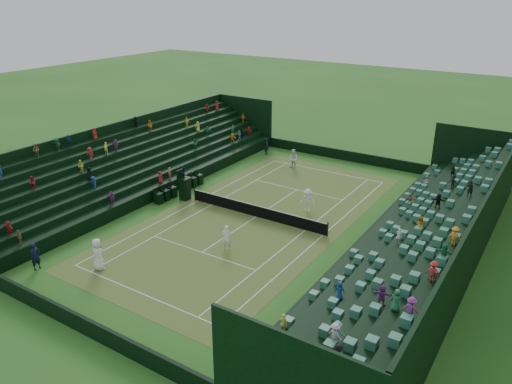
{
  "coord_description": "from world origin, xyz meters",
  "views": [
    {
      "loc": [
        18.15,
        -28.15,
        15.68
      ],
      "look_at": [
        0.0,
        0.0,
        2.0
      ],
      "focal_mm": 35.0,
      "sensor_mm": 36.0,
      "label": 1
    }
  ],
  "objects_px": {
    "tennis_net": "(256,210)",
    "player_near_east": "(227,237)",
    "umpire_chair": "(184,186)",
    "player_far_east": "(308,200)",
    "player_near_west": "(98,254)",
    "player_far_west": "(293,159)"
  },
  "relations": [
    {
      "from": "umpire_chair",
      "to": "player_far_east",
      "type": "xyz_separation_m",
      "value": [
        9.31,
        3.25,
        -0.27
      ]
    },
    {
      "from": "umpire_chair",
      "to": "player_near_east",
      "type": "distance_m",
      "value": 9.1
    },
    {
      "from": "player_near_east",
      "to": "player_far_east",
      "type": "height_order",
      "value": "player_far_east"
    },
    {
      "from": "player_far_west",
      "to": "umpire_chair",
      "type": "bearing_deg",
      "value": -94.52
    },
    {
      "from": "player_near_east",
      "to": "player_far_east",
      "type": "xyz_separation_m",
      "value": [
        1.64,
        8.14,
        0.04
      ]
    },
    {
      "from": "player_near_west",
      "to": "player_far_east",
      "type": "relative_size",
      "value": 1.11
    },
    {
      "from": "player_far_west",
      "to": "player_near_west",
      "type": "bearing_deg",
      "value": -79.01
    },
    {
      "from": "player_near_east",
      "to": "umpire_chair",
      "type": "bearing_deg",
      "value": -61.65
    },
    {
      "from": "player_near_west",
      "to": "umpire_chair",
      "type": "bearing_deg",
      "value": -59.01
    },
    {
      "from": "umpire_chair",
      "to": "player_near_west",
      "type": "relative_size",
      "value": 1.38
    },
    {
      "from": "umpire_chair",
      "to": "player_far_west",
      "type": "xyz_separation_m",
      "value": [
        3.69,
        11.24,
        -0.26
      ]
    },
    {
      "from": "umpire_chair",
      "to": "player_near_east",
      "type": "height_order",
      "value": "umpire_chair"
    },
    {
      "from": "player_far_east",
      "to": "player_near_east",
      "type": "bearing_deg",
      "value": -122.8
    },
    {
      "from": "player_near_west",
      "to": "player_near_east",
      "type": "xyz_separation_m",
      "value": [
        5.02,
        6.15,
        -0.14
      ]
    },
    {
      "from": "tennis_net",
      "to": "umpire_chair",
      "type": "height_order",
      "value": "umpire_chair"
    },
    {
      "from": "umpire_chair",
      "to": "player_far_east",
      "type": "bearing_deg",
      "value": 19.26
    },
    {
      "from": "player_far_west",
      "to": "player_near_east",
      "type": "bearing_deg",
      "value": -62.48
    },
    {
      "from": "umpire_chair",
      "to": "player_near_west",
      "type": "bearing_deg",
      "value": -76.47
    },
    {
      "from": "umpire_chair",
      "to": "player_near_west",
      "type": "xyz_separation_m",
      "value": [
        2.66,
        -11.04,
        -0.18
      ]
    },
    {
      "from": "player_near_west",
      "to": "player_near_east",
      "type": "height_order",
      "value": "player_near_west"
    },
    {
      "from": "tennis_net",
      "to": "player_near_east",
      "type": "bearing_deg",
      "value": -78.15
    },
    {
      "from": "umpire_chair",
      "to": "player_far_east",
      "type": "relative_size",
      "value": 1.52
    }
  ]
}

